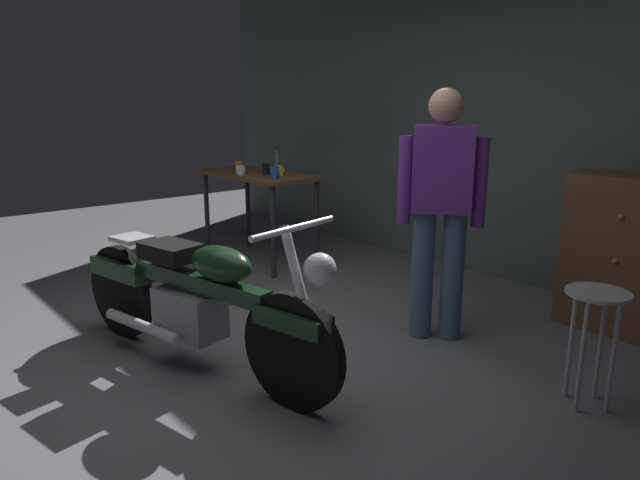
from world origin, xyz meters
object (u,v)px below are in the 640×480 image
(shop_stool, at_px, (595,317))
(bottle, at_px, (277,162))
(mug_brown_stoneware, at_px, (267,168))
(mug_orange_travel, at_px, (239,166))
(person_standing, at_px, (441,205))
(mug_black_matte, at_px, (266,169))
(mug_white_ceramic, at_px, (241,170))
(mug_yellow_tall, at_px, (280,170))
(wooden_dresser, at_px, (629,255))
(mug_blue_enamel, at_px, (275,173))
(motorcycle, at_px, (196,298))

(shop_stool, relative_size, bottle, 2.66)
(mug_brown_stoneware, xyz_separation_m, mug_orange_travel, (-0.27, -0.15, 0.00))
(person_standing, bearing_deg, mug_black_matte, -42.80)
(mug_white_ceramic, distance_m, bottle, 0.43)
(mug_orange_travel, distance_m, mug_yellow_tall, 0.51)
(mug_brown_stoneware, relative_size, mug_black_matte, 1.09)
(wooden_dresser, height_order, mug_blue_enamel, wooden_dresser)
(mug_orange_travel, xyz_separation_m, bottle, (0.23, 0.30, 0.04))
(person_standing, distance_m, mug_black_matte, 2.20)
(shop_stool, relative_size, mug_white_ceramic, 5.29)
(person_standing, xyz_separation_m, wooden_dresser, (0.80, 1.10, -0.38))
(bottle, bearing_deg, mug_black_matte, -57.30)
(wooden_dresser, xyz_separation_m, bottle, (-3.15, -0.68, 0.45))
(mug_blue_enamel, distance_m, mug_yellow_tall, 0.25)
(mug_yellow_tall, bearing_deg, person_standing, -7.30)
(shop_stool, xyz_separation_m, mug_white_ceramic, (-3.47, 0.12, 0.45))
(mug_blue_enamel, xyz_separation_m, bottle, (-0.43, 0.34, 0.04))
(mug_brown_stoneware, distance_m, bottle, 0.16)
(wooden_dresser, xyz_separation_m, mug_orange_travel, (-3.38, -0.98, 0.40))
(mug_orange_travel, bearing_deg, mug_white_ceramic, -29.30)
(mug_white_ceramic, distance_m, mug_yellow_tall, 0.39)
(motorcycle, distance_m, mug_orange_travel, 2.55)
(motorcycle, distance_m, bottle, 2.60)
(motorcycle, bearing_deg, mug_blue_enamel, 118.84)
(mug_brown_stoneware, bearing_deg, mug_orange_travel, -150.29)
(wooden_dresser, bearing_deg, person_standing, -125.81)
(shop_stool, distance_m, wooden_dresser, 1.26)
(motorcycle, distance_m, mug_blue_enamel, 2.06)
(motorcycle, distance_m, mug_brown_stoneware, 2.46)
(shop_stool, distance_m, mug_orange_travel, 3.72)
(bottle, bearing_deg, mug_orange_travel, -127.16)
(person_standing, bearing_deg, mug_brown_stoneware, -44.95)
(mug_orange_travel, bearing_deg, mug_black_matte, 8.09)
(mug_blue_enamel, xyz_separation_m, mug_yellow_tall, (-0.16, 0.19, -0.01))
(mug_white_ceramic, height_order, mug_black_matte, mug_black_matte)
(mug_orange_travel, relative_size, mug_yellow_tall, 1.07)
(person_standing, height_order, wooden_dresser, person_standing)
(motorcycle, bearing_deg, wooden_dresser, 49.89)
(wooden_dresser, height_order, mug_orange_travel, wooden_dresser)
(wooden_dresser, xyz_separation_m, mug_blue_enamel, (-2.72, -1.03, 0.40))
(mug_brown_stoneware, xyz_separation_m, mug_black_matte, (0.12, -0.10, 0.01))
(shop_stool, xyz_separation_m, bottle, (-3.46, 0.54, 0.50))
(shop_stool, height_order, mug_yellow_tall, mug_yellow_tall)
(motorcycle, xyz_separation_m, mug_yellow_tall, (-1.44, 1.74, 0.50))
(motorcycle, relative_size, wooden_dresser, 1.97)
(mug_blue_enamel, relative_size, mug_yellow_tall, 1.14)
(motorcycle, xyz_separation_m, wooden_dresser, (1.45, 2.57, 0.10))
(wooden_dresser, bearing_deg, mug_black_matte, -162.72)
(mug_orange_travel, distance_m, mug_blue_enamel, 0.66)
(bottle, bearing_deg, shop_stool, -8.92)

